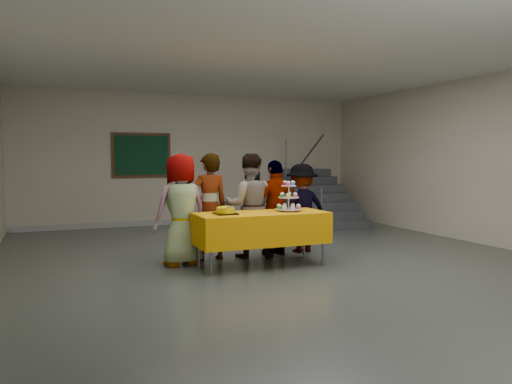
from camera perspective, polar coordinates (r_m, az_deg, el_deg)
room_shell at (r=7.13m, az=3.59°, el=8.62°), size 10.00×10.04×3.02m
bake_table at (r=7.11m, az=0.61°, el=-4.08°), size 1.88×0.78×0.77m
cupcake_stand at (r=7.27m, az=3.75°, el=-0.91°), size 0.38×0.38×0.44m
bear_cake at (r=6.88m, az=-3.50°, el=-2.06°), size 0.32×0.36×0.12m
schoolchild_a at (r=7.24m, az=-8.56°, el=-1.99°), size 0.88×0.67×1.61m
schoolchild_b at (r=7.56m, az=-5.37°, el=-1.69°), size 0.63×0.44×1.62m
schoolchild_c at (r=7.71m, az=-0.79°, el=-1.59°), size 0.92×0.81×1.61m
schoolchild_d at (r=7.88m, az=2.32°, el=-1.83°), size 0.94×0.53×1.51m
schoolchild_e at (r=8.20m, az=5.25°, el=-1.84°), size 0.96×0.58×1.44m
staircase at (r=12.04m, az=6.55°, el=-1.11°), size 1.30×2.40×2.04m
noticeboard at (r=11.49m, az=-12.94°, el=4.12°), size 1.30×0.05×1.00m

